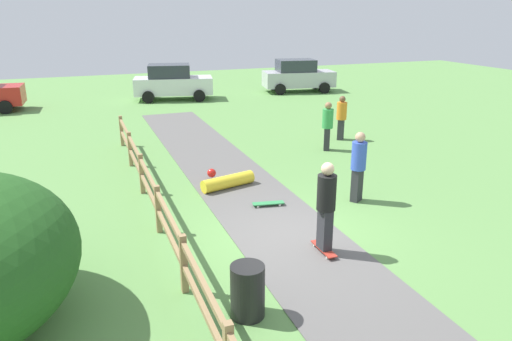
{
  "coord_description": "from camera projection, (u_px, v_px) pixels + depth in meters",
  "views": [
    {
      "loc": [
        -4.04,
        -8.62,
        4.73
      ],
      "look_at": [
        -0.1,
        1.78,
        1.0
      ],
      "focal_mm": 33.69,
      "sensor_mm": 36.0,
      "label": 1
    }
  ],
  "objects": [
    {
      "name": "ground_plane",
      "position": [
        289.0,
        237.0,
        10.51
      ],
      "size": [
        60.0,
        60.0,
        0.0
      ],
      "primitive_type": "plane",
      "color": "#60934C"
    },
    {
      "name": "asphalt_path",
      "position": [
        289.0,
        237.0,
        10.5
      ],
      "size": [
        2.4,
        28.0,
        0.02
      ],
      "primitive_type": "cube",
      "color": "#605E5B",
      "rests_on": "ground_plane"
    },
    {
      "name": "wooden_fence",
      "position": [
        169.0,
        228.0,
        9.42
      ],
      "size": [
        0.12,
        18.12,
        1.1
      ],
      "color": "#997A51",
      "rests_on": "ground_plane"
    },
    {
      "name": "trash_bin",
      "position": [
        248.0,
        291.0,
        7.69
      ],
      "size": [
        0.56,
        0.56,
        0.9
      ],
      "primitive_type": "cylinder",
      "color": "black",
      "rests_on": "ground_plane"
    },
    {
      "name": "skater_riding",
      "position": [
        326.0,
        203.0,
        9.5
      ],
      "size": [
        0.38,
        0.8,
        1.92
      ],
      "color": "#B23326",
      "rests_on": "asphalt_path"
    },
    {
      "name": "skater_fallen",
      "position": [
        227.0,
        181.0,
        13.38
      ],
      "size": [
        1.6,
        1.37,
        0.36
      ],
      "color": "yellow",
      "rests_on": "asphalt_path"
    },
    {
      "name": "skateboard_loose",
      "position": [
        268.0,
        203.0,
        12.12
      ],
      "size": [
        0.82,
        0.34,
        0.08
      ],
      "color": "#338C4C",
      "rests_on": "asphalt_path"
    },
    {
      "name": "bystander_green",
      "position": [
        328.0,
        124.0,
        16.75
      ],
      "size": [
        0.51,
        0.51,
        1.71
      ],
      "color": "#2D2D33",
      "rests_on": "ground_plane"
    },
    {
      "name": "bystander_orange",
      "position": [
        341.0,
        116.0,
        18.14
      ],
      "size": [
        0.54,
        0.54,
        1.67
      ],
      "color": "#2D2D33",
      "rests_on": "ground_plane"
    },
    {
      "name": "bystander_blue",
      "position": [
        358.0,
        163.0,
        12.2
      ],
      "size": [
        0.52,
        0.52,
        1.84
      ],
      "color": "#2D2D33",
      "rests_on": "ground_plane"
    },
    {
      "name": "parked_car_white",
      "position": [
        172.0,
        82.0,
        26.29
      ],
      "size": [
        4.46,
        2.64,
        1.92
      ],
      "color": "silver",
      "rests_on": "ground_plane"
    },
    {
      "name": "parked_car_silver",
      "position": [
        298.0,
        76.0,
        28.84
      ],
      "size": [
        4.42,
        2.53,
        1.92
      ],
      "color": "#B7B7BC",
      "rests_on": "ground_plane"
    }
  ]
}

